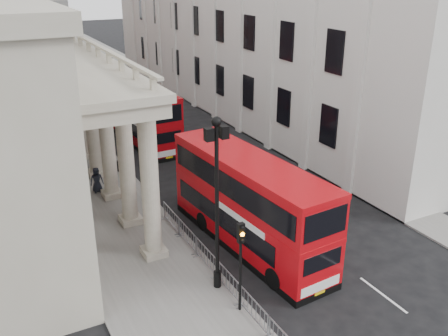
# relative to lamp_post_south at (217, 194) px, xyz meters

# --- Properties ---
(ground) EXTENTS (260.00, 260.00, 0.00)m
(ground) POSITION_rel_lamp_post_south_xyz_m (0.60, -4.00, -4.91)
(ground) COLOR black
(ground) RESTS_ON ground
(sidewalk_west) EXTENTS (6.00, 140.00, 0.12)m
(sidewalk_west) POSITION_rel_lamp_post_south_xyz_m (-2.40, 26.00, -4.85)
(sidewalk_west) COLOR slate
(sidewalk_west) RESTS_ON ground
(sidewalk_east) EXTENTS (3.00, 140.00, 0.12)m
(sidewalk_east) POSITION_rel_lamp_post_south_xyz_m (14.10, 26.00, -4.85)
(sidewalk_east) COLOR slate
(sidewalk_east) RESTS_ON ground
(kerb) EXTENTS (0.20, 140.00, 0.14)m
(kerb) POSITION_rel_lamp_post_south_xyz_m (0.55, 26.00, -4.84)
(kerb) COLOR slate
(kerb) RESTS_ON ground
(lamp_post_south) EXTENTS (1.05, 0.44, 8.32)m
(lamp_post_south) POSITION_rel_lamp_post_south_xyz_m (0.00, 0.00, 0.00)
(lamp_post_south) COLOR black
(lamp_post_south) RESTS_ON sidewalk_west
(lamp_post_mid) EXTENTS (1.05, 0.44, 8.32)m
(lamp_post_mid) POSITION_rel_lamp_post_south_xyz_m (0.00, 16.00, 0.00)
(lamp_post_mid) COLOR black
(lamp_post_mid) RESTS_ON sidewalk_west
(lamp_post_north) EXTENTS (1.05, 0.44, 8.32)m
(lamp_post_north) POSITION_rel_lamp_post_south_xyz_m (0.00, 32.00, 0.00)
(lamp_post_north) COLOR black
(lamp_post_north) RESTS_ON sidewalk_west
(traffic_light) EXTENTS (0.28, 0.33, 4.30)m
(traffic_light) POSITION_rel_lamp_post_south_xyz_m (0.10, -2.02, -1.80)
(traffic_light) COLOR black
(traffic_light) RESTS_ON sidewalk_west
(crowd_barriers) EXTENTS (0.50, 18.75, 1.10)m
(crowd_barriers) POSITION_rel_lamp_post_south_xyz_m (0.25, -1.77, -4.24)
(crowd_barriers) COLOR gray
(crowd_barriers) RESTS_ON sidewalk_west
(bus_near) EXTENTS (3.72, 11.74, 4.98)m
(bus_near) POSITION_rel_lamp_post_south_xyz_m (3.30, 2.82, -2.31)
(bus_near) COLOR #B6080F
(bus_near) RESTS_ON ground
(bus_far) EXTENTS (3.29, 11.37, 4.85)m
(bus_far) POSITION_rel_lamp_post_south_xyz_m (3.76, 21.98, -2.37)
(bus_far) COLOR #A5070D
(bus_far) RESTS_ON ground
(pedestrian_a) EXTENTS (0.74, 0.58, 1.77)m
(pedestrian_a) POSITION_rel_lamp_post_south_xyz_m (-1.76, 12.04, -3.91)
(pedestrian_a) COLOR black
(pedestrian_a) RESTS_ON sidewalk_west
(pedestrian_b) EXTENTS (1.12, 1.07, 1.83)m
(pedestrian_b) POSITION_rel_lamp_post_south_xyz_m (-4.17, 12.07, -3.88)
(pedestrian_b) COLOR black
(pedestrian_b) RESTS_ON sidewalk_west
(pedestrian_c) EXTENTS (0.91, 0.65, 1.73)m
(pedestrian_c) POSITION_rel_lamp_post_south_xyz_m (-2.37, 13.12, -3.92)
(pedestrian_c) COLOR black
(pedestrian_c) RESTS_ON sidewalk_west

